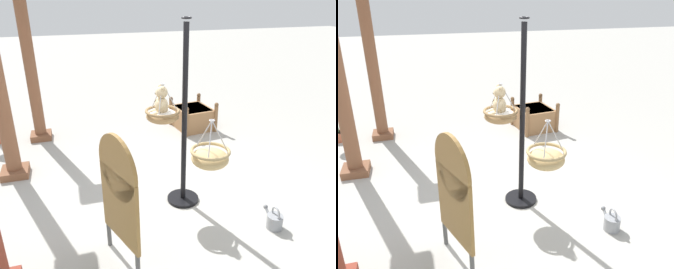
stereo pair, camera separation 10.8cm
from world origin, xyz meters
The scene contains 9 objects.
ground_plane centered at (0.00, 0.00, 0.00)m, with size 40.00×40.00×0.00m, color #ADAAA3.
display_pole_central centered at (-0.11, -0.14, 0.77)m, with size 0.44×0.44×2.47m.
hanging_basket_with_teddy centered at (0.04, 0.11, 1.25)m, with size 0.45×0.45×0.52m.
teddy_bear centered at (0.04, 0.13, 1.43)m, with size 0.28×0.25×0.40m.
hanging_basket_left_high centered at (-0.92, -0.15, 1.08)m, with size 0.44×0.44×0.55m.
greenhouse_pillar_left centered at (2.74, 1.87, 1.38)m, with size 0.41×0.41×2.87m.
wooden_planter_box centered at (2.40, -1.23, 0.25)m, with size 0.92×0.86×0.63m.
display_sign_board centered at (-1.02, 0.88, 0.89)m, with size 0.67×0.28×1.51m.
watering_can centered at (-1.01, -1.03, 0.10)m, with size 0.35×0.20×0.30m.
Camera 1 is at (-3.90, 1.24, 2.75)m, focal length 35.94 mm.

